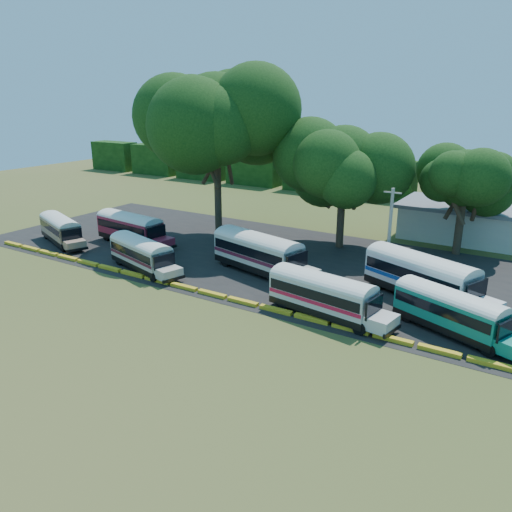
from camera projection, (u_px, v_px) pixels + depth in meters
The scene contains 16 objects.
ground at pixel (190, 296), 40.78m from camera, with size 160.00×160.00×0.00m, color #374D19.
asphalt_strip at pixel (274, 259), 49.95m from camera, with size 64.00×24.00×0.02m, color black.
curb at pixel (198, 290), 41.54m from camera, with size 53.70×0.45×0.30m.
terminal_building at pixel (488, 224), 55.30m from camera, with size 19.00×9.00×4.00m.
treeline_backdrop at pixel (383, 179), 78.60m from camera, with size 130.00×4.00×6.00m.
bus_beige at pixel (61, 228), 54.83m from camera, with size 9.38×5.36×3.02m.
bus_red at pixel (131, 227), 54.58m from camera, with size 10.49×3.70×3.37m.
bus_cream_west at pixel (142, 252), 46.35m from camera, with size 9.56×4.71×3.05m.
bus_cream_east at pixel (259, 251), 45.59m from camera, with size 11.48×5.34×3.66m.
bus_white_red at pixel (324, 293), 36.57m from camera, with size 10.07×3.87×3.23m.
bus_white_blue at pixel (423, 274), 39.61m from camera, with size 11.39×6.82×3.68m.
bus_teal at pixel (452, 310), 33.91m from camera, with size 9.50×5.63×3.07m.
tree_west at pixel (216, 119), 53.65m from camera, with size 13.11×13.11×18.07m.
tree_center at pixel (344, 163), 51.24m from camera, with size 10.22×10.22×12.84m.
tree_east at pixel (465, 179), 49.20m from camera, with size 7.64×7.64×10.66m.
utility_pole at pixel (390, 230), 45.04m from camera, with size 1.60×0.30×7.86m.
Camera 1 is at (24.57, -29.21, 15.67)m, focal length 35.00 mm.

